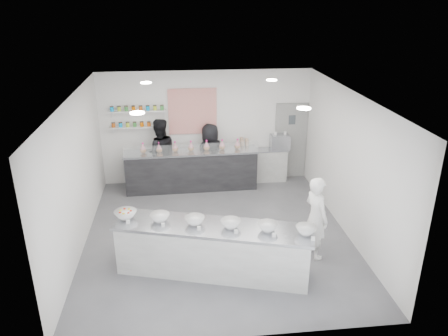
# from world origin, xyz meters

# --- Properties ---
(floor) EXTENTS (6.00, 6.00, 0.00)m
(floor) POSITION_xyz_m (0.00, 0.00, 0.00)
(floor) COLOR #515156
(floor) RESTS_ON ground
(ceiling) EXTENTS (6.00, 6.00, 0.00)m
(ceiling) POSITION_xyz_m (0.00, 0.00, 3.00)
(ceiling) COLOR white
(ceiling) RESTS_ON floor
(back_wall) EXTENTS (5.50, 0.00, 5.50)m
(back_wall) POSITION_xyz_m (0.00, 3.00, 1.50)
(back_wall) COLOR white
(back_wall) RESTS_ON floor
(left_wall) EXTENTS (0.00, 6.00, 6.00)m
(left_wall) POSITION_xyz_m (-2.75, 0.00, 1.50)
(left_wall) COLOR white
(left_wall) RESTS_ON floor
(right_wall) EXTENTS (0.00, 6.00, 6.00)m
(right_wall) POSITION_xyz_m (2.75, 0.00, 1.50)
(right_wall) COLOR white
(right_wall) RESTS_ON floor
(back_door) EXTENTS (0.88, 0.04, 2.10)m
(back_door) POSITION_xyz_m (2.30, 2.97, 1.05)
(back_door) COLOR gray
(back_door) RESTS_ON floor
(pattern_panel) EXTENTS (1.25, 0.03, 1.20)m
(pattern_panel) POSITION_xyz_m (-0.35, 2.98, 1.95)
(pattern_panel) COLOR red
(pattern_panel) RESTS_ON back_wall
(jar_shelf_lower) EXTENTS (1.45, 0.22, 0.04)m
(jar_shelf_lower) POSITION_xyz_m (-1.75, 2.90, 1.60)
(jar_shelf_lower) COLOR silver
(jar_shelf_lower) RESTS_ON back_wall
(jar_shelf_upper) EXTENTS (1.45, 0.22, 0.04)m
(jar_shelf_upper) POSITION_xyz_m (-1.75, 2.90, 2.02)
(jar_shelf_upper) COLOR silver
(jar_shelf_upper) RESTS_ON back_wall
(preserve_jars) EXTENTS (1.45, 0.10, 0.56)m
(preserve_jars) POSITION_xyz_m (-1.75, 2.88, 1.88)
(preserve_jars) COLOR #C45614
(preserve_jars) RESTS_ON jar_shelf_lower
(downlight_0) EXTENTS (0.24, 0.24, 0.02)m
(downlight_0) POSITION_xyz_m (-1.40, -1.00, 2.98)
(downlight_0) COLOR white
(downlight_0) RESTS_ON ceiling
(downlight_1) EXTENTS (0.24, 0.24, 0.02)m
(downlight_1) POSITION_xyz_m (1.40, -1.00, 2.98)
(downlight_1) COLOR white
(downlight_1) RESTS_ON ceiling
(downlight_2) EXTENTS (0.24, 0.24, 0.02)m
(downlight_2) POSITION_xyz_m (-1.40, 1.60, 2.98)
(downlight_2) COLOR white
(downlight_2) RESTS_ON ceiling
(downlight_3) EXTENTS (0.24, 0.24, 0.02)m
(downlight_3) POSITION_xyz_m (1.40, 1.60, 2.98)
(downlight_3) COLOR white
(downlight_3) RESTS_ON ceiling
(prep_counter) EXTENTS (3.64, 1.77, 0.97)m
(prep_counter) POSITION_xyz_m (-0.20, -1.30, 0.48)
(prep_counter) COLOR #A7A8A2
(prep_counter) RESTS_ON floor
(back_bar) EXTENTS (3.41, 0.69, 1.05)m
(back_bar) POSITION_xyz_m (-0.44, 2.44, 0.53)
(back_bar) COLOR black
(back_bar) RESTS_ON floor
(sneeze_guard) EXTENTS (3.35, 0.08, 0.29)m
(sneeze_guard) POSITION_xyz_m (-0.43, 2.14, 1.20)
(sneeze_guard) COLOR white
(sneeze_guard) RESTS_ON back_bar
(espresso_ledge) EXTENTS (1.21, 0.38, 0.90)m
(espresso_ledge) POSITION_xyz_m (1.55, 2.78, 0.45)
(espresso_ledge) COLOR #A7A8A2
(espresso_ledge) RESTS_ON floor
(espresso_machine) EXTENTS (0.51, 0.35, 0.39)m
(espresso_machine) POSITION_xyz_m (1.96, 2.78, 1.09)
(espresso_machine) COLOR #93969E
(espresso_machine) RESTS_ON espresso_ledge
(cup_stacks) EXTENTS (0.24, 0.24, 0.31)m
(cup_stacks) POSITION_xyz_m (1.00, 2.78, 1.05)
(cup_stacks) COLOR tan
(cup_stacks) RESTS_ON espresso_ledge
(prep_bowls) EXTENTS (3.59, 1.46, 0.14)m
(prep_bowls) POSITION_xyz_m (-0.20, -1.30, 1.04)
(prep_bowls) COLOR white
(prep_bowls) RESTS_ON prep_counter
(label_cards) EXTENTS (3.31, 0.04, 0.07)m
(label_cards) POSITION_xyz_m (-0.06, -1.78, 1.00)
(label_cards) COLOR white
(label_cards) RESTS_ON prep_counter
(cookie_bags) EXTENTS (2.56, 0.21, 0.28)m
(cookie_bags) POSITION_xyz_m (-0.44, 2.44, 1.19)
(cookie_bags) COLOR #CB7689
(cookie_bags) RESTS_ON back_bar
(woman_prep) EXTENTS (0.57, 0.70, 1.66)m
(woman_prep) POSITION_xyz_m (1.80, -0.96, 0.83)
(woman_prep) COLOR white
(woman_prep) RESTS_ON floor
(staff_left) EXTENTS (1.00, 0.83, 1.86)m
(staff_left) POSITION_xyz_m (-1.24, 2.69, 0.93)
(staff_left) COLOR black
(staff_left) RESTS_ON floor
(staff_right) EXTENTS (0.96, 0.81, 1.68)m
(staff_right) POSITION_xyz_m (0.08, 2.69, 0.84)
(staff_right) COLOR black
(staff_right) RESTS_ON floor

